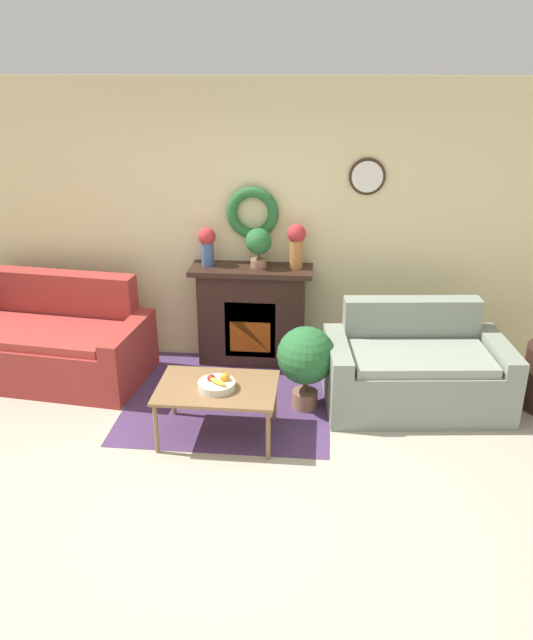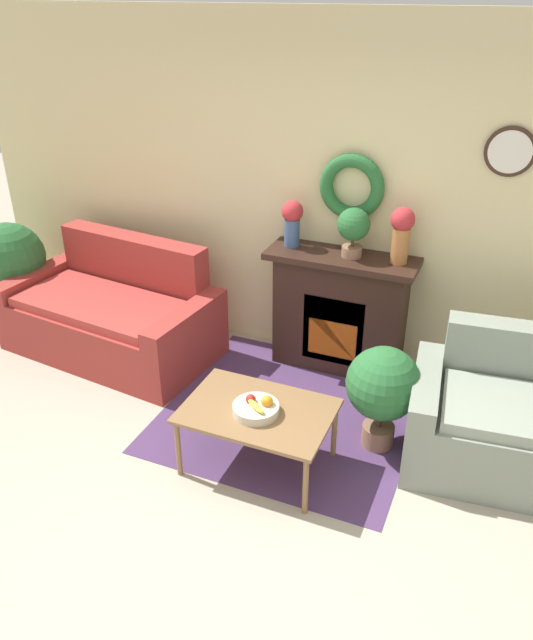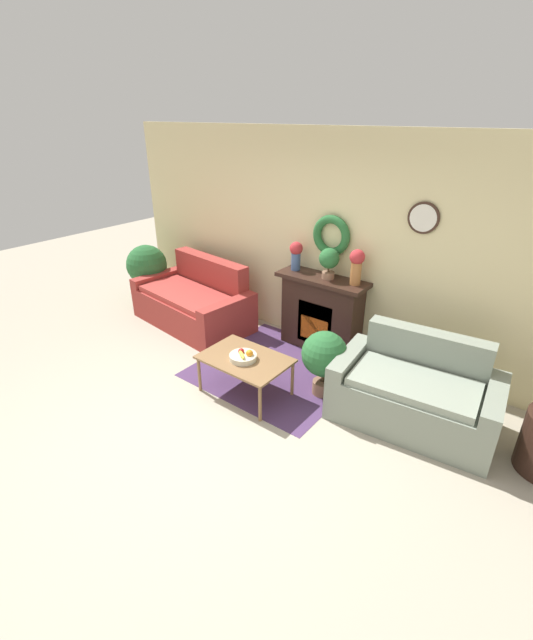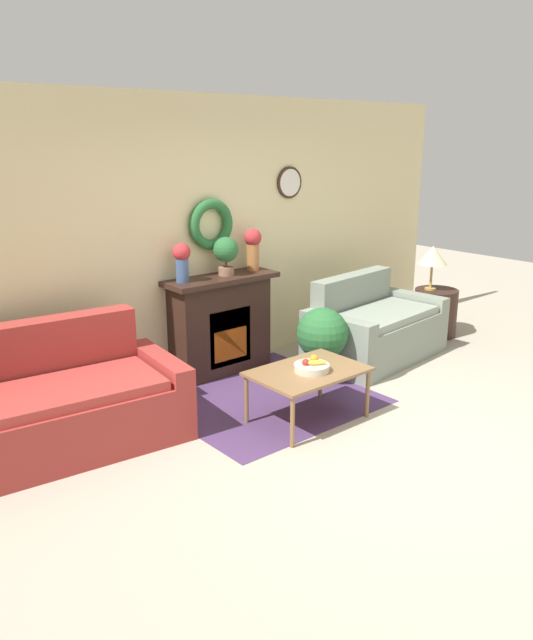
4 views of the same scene
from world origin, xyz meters
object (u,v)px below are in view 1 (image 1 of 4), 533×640
object	(u,v)px
potted_plant_on_mantel	(258,244)
vase_on_mantel_left	(207,244)
fruit_bowl	(217,384)
vase_on_mantel_right	(296,242)
fireplace	(252,314)
potted_plant_floor_by_loveseat	(306,358)
coffee_table	(217,391)
couch_left	(53,344)
loveseat_right	(415,371)

from	to	relation	value
potted_plant_on_mantel	vase_on_mantel_left	bearing A→B (deg)	177.67
fruit_bowl	potted_plant_on_mantel	world-z (taller)	potted_plant_on_mantel
fruit_bowl	vase_on_mantel_right	size ratio (longest dim) A/B	0.69
vase_on_mantel_right	fireplace	bearing A→B (deg)	-179.23
potted_plant_floor_by_loveseat	fireplace	bearing A→B (deg)	123.16
vase_on_mantel_left	vase_on_mantel_right	world-z (taller)	vase_on_mantel_right
fruit_bowl	vase_on_mantel_right	bearing A→B (deg)	69.63
coffee_table	potted_plant_floor_by_loveseat	xyz separation A→B (m)	(0.68, 0.52, 0.07)
couch_left	potted_plant_on_mantel	world-z (taller)	potted_plant_on_mantel
fireplace	loveseat_right	xyz separation A→B (m)	(1.52, -0.71, -0.19)
potted_plant_on_mantel	fruit_bowl	bearing A→B (deg)	-97.12
couch_left	coffee_table	world-z (taller)	couch_left
vase_on_mantel_left	fruit_bowl	bearing A→B (deg)	-77.42
couch_left	coffee_table	bearing A→B (deg)	-21.26
fruit_bowl	potted_plant_floor_by_loveseat	xyz separation A→B (m)	(0.67, 0.55, -0.01)
couch_left	fruit_bowl	xyz separation A→B (m)	(1.75, -0.94, 0.16)
vase_on_mantel_left	potted_plant_on_mantel	distance (m)	0.49
fruit_bowl	potted_plant_on_mantel	distance (m)	1.60
couch_left	fireplace	bearing A→B (deg)	20.71
loveseat_right	potted_plant_on_mantel	bearing A→B (deg)	148.37
coffee_table	potted_plant_floor_by_loveseat	distance (m)	0.85
fireplace	potted_plant_on_mantel	bearing A→B (deg)	-11.52
fruit_bowl	vase_on_mantel_left	size ratio (longest dim) A/B	0.80
loveseat_right	fruit_bowl	size ratio (longest dim) A/B	5.53
fruit_bowl	vase_on_mantel_right	world-z (taller)	vase_on_mantel_right
fruit_bowl	vase_on_mantel_left	bearing A→B (deg)	102.58
couch_left	loveseat_right	world-z (taller)	couch_left
loveseat_right	vase_on_mantel_left	bearing A→B (deg)	153.77
potted_plant_on_mantel	potted_plant_floor_by_loveseat	size ratio (longest dim) A/B	0.50
fireplace	coffee_table	distance (m)	1.39
fruit_bowl	potted_plant_floor_by_loveseat	size ratio (longest dim) A/B	0.39
fireplace	potted_plant_floor_by_loveseat	world-z (taller)	fireplace
couch_left	fruit_bowl	distance (m)	1.99
vase_on_mantel_left	vase_on_mantel_right	xyz separation A→B (m)	(0.85, -0.00, 0.03)
fireplace	vase_on_mantel_right	size ratio (longest dim) A/B	2.75
vase_on_mantel_right	couch_left	bearing A→B (deg)	-167.92
potted_plant_on_mantel	potted_plant_floor_by_loveseat	world-z (taller)	potted_plant_on_mantel
vase_on_mantel_right	potted_plant_floor_by_loveseat	world-z (taller)	vase_on_mantel_right
couch_left	coffee_table	xyz separation A→B (m)	(1.74, -0.90, 0.08)
loveseat_right	vase_on_mantel_right	size ratio (longest dim) A/B	3.84
potted_plant_floor_by_loveseat	fruit_bowl	bearing A→B (deg)	-140.69
loveseat_right	vase_on_mantel_right	world-z (taller)	vase_on_mantel_right
coffee_table	potted_plant_on_mantel	size ratio (longest dim) A/B	2.49
loveseat_right	fruit_bowl	distance (m)	1.78
coffee_table	potted_plant_floor_by_loveseat	bearing A→B (deg)	37.25
couch_left	vase_on_mantel_right	bearing A→B (deg)	18.22
fireplace	loveseat_right	distance (m)	1.68
loveseat_right	coffee_table	size ratio (longest dim) A/B	1.73
couch_left	potted_plant_floor_by_loveseat	size ratio (longest dim) A/B	2.48
vase_on_mantel_right	fruit_bowl	bearing A→B (deg)	-110.37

